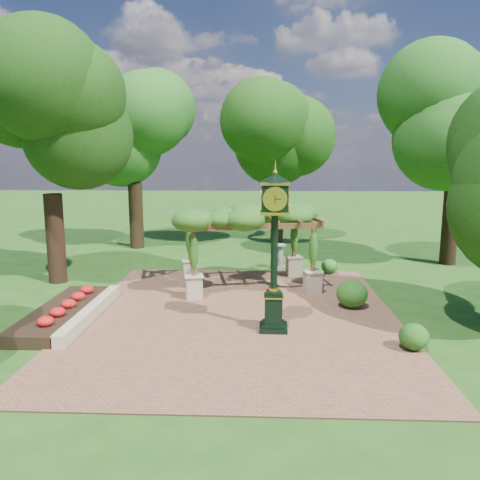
{
  "coord_description": "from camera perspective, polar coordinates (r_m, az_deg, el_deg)",
  "views": [
    {
      "loc": [
        0.65,
        -13.34,
        4.96
      ],
      "look_at": [
        0.0,
        2.5,
        2.2
      ],
      "focal_mm": 35.0,
      "sensor_mm": 36.0,
      "label": 1
    }
  ],
  "objects": [
    {
      "name": "tree_east_far",
      "position": [
        24.09,
        25.13,
        14.14
      ],
      "size": [
        4.42,
        4.42,
        10.4
      ],
      "color": "black",
      "rests_on": "ground"
    },
    {
      "name": "flower_bed",
      "position": [
        15.88,
        -20.79,
        -8.31
      ],
      "size": [
        1.5,
        5.0,
        0.36
      ],
      "primitive_type": "cube",
      "color": "red",
      "rests_on": "ground"
    },
    {
      "name": "tree_north",
      "position": [
        27.95,
        4.66,
        12.21
      ],
      "size": [
        4.61,
        4.61,
        8.92
      ],
      "color": "black",
      "rests_on": "ground"
    },
    {
      "name": "tree_west_far",
      "position": [
        26.65,
        -12.92,
        12.76
      ],
      "size": [
        4.75,
        4.75,
        9.35
      ],
      "color": "black",
      "rests_on": "ground"
    },
    {
      "name": "ground",
      "position": [
        14.25,
        -0.42,
        -10.5
      ],
      "size": [
        120.0,
        120.0,
        0.0
      ],
      "primitive_type": "plane",
      "color": "#1E4714",
      "rests_on": "ground"
    },
    {
      "name": "brick_plaza",
      "position": [
        15.18,
        -0.23,
        -9.12
      ],
      "size": [
        10.0,
        12.0,
        0.04
      ],
      "primitive_type": "cube",
      "color": "brown",
      "rests_on": "ground"
    },
    {
      "name": "pedestal_clock",
      "position": [
        13.22,
        4.21,
        0.3
      ],
      "size": [
        0.93,
        0.93,
        4.62
      ],
      "rotation": [
        0.0,
        0.0,
        -0.02
      ],
      "color": "black",
      "rests_on": "brick_plaza"
    },
    {
      "name": "pergola",
      "position": [
        17.95,
        1.04,
        2.43
      ],
      "size": [
        5.6,
        4.1,
        3.2
      ],
      "rotation": [
        0.0,
        0.0,
        0.2
      ],
      "color": "#BDAE8D",
      "rests_on": "brick_plaza"
    },
    {
      "name": "shrub_front",
      "position": [
        13.23,
        20.44,
        -10.99
      ],
      "size": [
        0.93,
        0.93,
        0.69
      ],
      "primitive_type": "ellipsoid",
      "rotation": [
        0.0,
        0.0,
        -0.23
      ],
      "color": "#204F16",
      "rests_on": "brick_plaza"
    },
    {
      "name": "shrub_back",
      "position": [
        20.67,
        10.85,
        -3.17
      ],
      "size": [
        0.85,
        0.85,
        0.63
      ],
      "primitive_type": "ellipsoid",
      "rotation": [
        0.0,
        0.0,
        0.23
      ],
      "color": "#21611C",
      "rests_on": "brick_plaza"
    },
    {
      "name": "border_wall",
      "position": [
        15.55,
        -17.71,
        -8.44
      ],
      "size": [
        0.35,
        5.0,
        0.4
      ],
      "primitive_type": "cube",
      "color": "#C6B793",
      "rests_on": "ground"
    },
    {
      "name": "tree_west_near",
      "position": [
        19.99,
        -22.42,
        13.21
      ],
      "size": [
        4.85,
        4.85,
        9.28
      ],
      "color": "black",
      "rests_on": "ground"
    },
    {
      "name": "shrub_mid",
      "position": [
        16.18,
        13.5,
        -6.38
      ],
      "size": [
        1.37,
        1.37,
        0.93
      ],
      "primitive_type": "ellipsoid",
      "rotation": [
        0.0,
        0.0,
        0.43
      ],
      "color": "#265A19",
      "rests_on": "brick_plaza"
    },
    {
      "name": "sundial",
      "position": [
        21.41,
        4.82,
        -2.2
      ],
      "size": [
        0.83,
        0.83,
        1.13
      ],
      "rotation": [
        0.0,
        0.0,
        0.43
      ],
      "color": "gray",
      "rests_on": "ground"
    }
  ]
}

